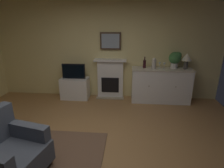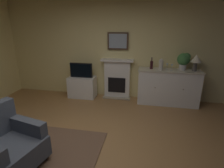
{
  "view_description": "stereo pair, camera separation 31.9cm",
  "coord_description": "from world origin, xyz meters",
  "px_view_note": "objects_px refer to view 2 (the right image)",
  "views": [
    {
      "loc": [
        0.6,
        -2.37,
        2.03
      ],
      "look_at": [
        0.34,
        0.65,
        1.0
      ],
      "focal_mm": 29.06,
      "sensor_mm": 36.0,
      "label": 1
    },
    {
      "loc": [
        0.92,
        -2.32,
        2.03
      ],
      "look_at": [
        0.34,
        0.65,
        1.0
      ],
      "focal_mm": 29.06,
      "sensor_mm": 36.0,
      "label": 2
    }
  ],
  "objects_px": {
    "tv_set": "(81,70)",
    "tv_cabinet": "(82,87)",
    "wine_glass_center": "(172,66)",
    "sideboard_cabinet": "(168,87)",
    "armchair": "(6,145)",
    "wine_bottle": "(151,65)",
    "wine_glass_left": "(167,65)",
    "table_lamp": "(196,60)",
    "fireplace_unit": "(117,79)",
    "potted_plant_small": "(184,60)",
    "vase_decorative": "(161,64)",
    "framed_picture": "(118,41)"
  },
  "relations": [
    {
      "from": "tv_set",
      "to": "table_lamp",
      "type": "bearing_deg",
      "value": 0.16
    },
    {
      "from": "framed_picture",
      "to": "table_lamp",
      "type": "xyz_separation_m",
      "value": [
        1.93,
        -0.22,
        -0.38
      ]
    },
    {
      "from": "wine_bottle",
      "to": "tv_set",
      "type": "relative_size",
      "value": 0.47
    },
    {
      "from": "wine_bottle",
      "to": "framed_picture",
      "type": "bearing_deg",
      "value": 168.35
    },
    {
      "from": "tv_set",
      "to": "armchair",
      "type": "xyz_separation_m",
      "value": [
        -0.14,
        -2.74,
        -0.4
      ]
    },
    {
      "from": "tv_set",
      "to": "wine_bottle",
      "type": "bearing_deg",
      "value": 1.36
    },
    {
      "from": "potted_plant_small",
      "to": "vase_decorative",
      "type": "bearing_deg",
      "value": -169.95
    },
    {
      "from": "sideboard_cabinet",
      "to": "armchair",
      "type": "distance_m",
      "value": 3.7
    },
    {
      "from": "table_lamp",
      "to": "tv_set",
      "type": "bearing_deg",
      "value": -179.84
    },
    {
      "from": "table_lamp",
      "to": "wine_glass_center",
      "type": "height_order",
      "value": "table_lamp"
    },
    {
      "from": "framed_picture",
      "to": "table_lamp",
      "type": "bearing_deg",
      "value": -6.58
    },
    {
      "from": "wine_glass_left",
      "to": "armchair",
      "type": "relative_size",
      "value": 0.17
    },
    {
      "from": "fireplace_unit",
      "to": "potted_plant_small",
      "type": "height_order",
      "value": "potted_plant_small"
    },
    {
      "from": "wine_glass_left",
      "to": "potted_plant_small",
      "type": "height_order",
      "value": "potted_plant_small"
    },
    {
      "from": "wine_glass_center",
      "to": "tv_cabinet",
      "type": "relative_size",
      "value": 0.22
    },
    {
      "from": "wine_bottle",
      "to": "wine_glass_left",
      "type": "bearing_deg",
      "value": -7.26
    },
    {
      "from": "framed_picture",
      "to": "tv_cabinet",
      "type": "height_order",
      "value": "framed_picture"
    },
    {
      "from": "wine_glass_left",
      "to": "table_lamp",
      "type": "bearing_deg",
      "value": 1.02
    },
    {
      "from": "table_lamp",
      "to": "wine_glass_center",
      "type": "relative_size",
      "value": 2.42
    },
    {
      "from": "wine_glass_left",
      "to": "tv_cabinet",
      "type": "bearing_deg",
      "value": 179.32
    },
    {
      "from": "table_lamp",
      "to": "armchair",
      "type": "xyz_separation_m",
      "value": [
        -3.04,
        -2.75,
        -0.81
      ]
    },
    {
      "from": "wine_glass_left",
      "to": "wine_glass_center",
      "type": "bearing_deg",
      "value": -22.96
    },
    {
      "from": "wine_bottle",
      "to": "tv_cabinet",
      "type": "height_order",
      "value": "wine_bottle"
    },
    {
      "from": "framed_picture",
      "to": "vase_decorative",
      "type": "height_order",
      "value": "framed_picture"
    },
    {
      "from": "tv_set",
      "to": "sideboard_cabinet",
      "type": "bearing_deg",
      "value": 0.2
    },
    {
      "from": "fireplace_unit",
      "to": "table_lamp",
      "type": "distance_m",
      "value": 2.04
    },
    {
      "from": "wine_bottle",
      "to": "wine_glass_center",
      "type": "bearing_deg",
      "value": -11.0
    },
    {
      "from": "framed_picture",
      "to": "tv_set",
      "type": "distance_m",
      "value": 1.27
    },
    {
      "from": "fireplace_unit",
      "to": "wine_glass_left",
      "type": "relative_size",
      "value": 6.67
    },
    {
      "from": "wine_bottle",
      "to": "table_lamp",
      "type": "bearing_deg",
      "value": -2.04
    },
    {
      "from": "sideboard_cabinet",
      "to": "wine_glass_center",
      "type": "relative_size",
      "value": 9.33
    },
    {
      "from": "tv_set",
      "to": "tv_cabinet",
      "type": "bearing_deg",
      "value": 90.0
    },
    {
      "from": "wine_glass_center",
      "to": "tv_set",
      "type": "relative_size",
      "value": 0.27
    },
    {
      "from": "wine_bottle",
      "to": "potted_plant_small",
      "type": "distance_m",
      "value": 0.78
    },
    {
      "from": "vase_decorative",
      "to": "armchair",
      "type": "bearing_deg",
      "value": -129.68
    },
    {
      "from": "table_lamp",
      "to": "sideboard_cabinet",
      "type": "bearing_deg",
      "value": -180.0
    },
    {
      "from": "wine_bottle",
      "to": "potted_plant_small",
      "type": "xyz_separation_m",
      "value": [
        0.76,
        0.01,
        0.15
      ]
    },
    {
      "from": "wine_glass_center",
      "to": "potted_plant_small",
      "type": "bearing_deg",
      "value": 20.52
    },
    {
      "from": "vase_decorative",
      "to": "tv_cabinet",
      "type": "relative_size",
      "value": 0.37
    },
    {
      "from": "vase_decorative",
      "to": "armchair",
      "type": "relative_size",
      "value": 0.29
    },
    {
      "from": "wine_glass_left",
      "to": "framed_picture",
      "type": "bearing_deg",
      "value": 169.63
    },
    {
      "from": "table_lamp",
      "to": "tv_set",
      "type": "relative_size",
      "value": 0.65
    },
    {
      "from": "tv_cabinet",
      "to": "framed_picture",
      "type": "bearing_deg",
      "value": 12.01
    },
    {
      "from": "wine_bottle",
      "to": "wine_glass_left",
      "type": "relative_size",
      "value": 1.76
    },
    {
      "from": "table_lamp",
      "to": "wine_glass_left",
      "type": "xyz_separation_m",
      "value": [
        -0.65,
        -0.01,
        -0.16
      ]
    },
    {
      "from": "wine_glass_left",
      "to": "armchair",
      "type": "xyz_separation_m",
      "value": [
        -2.39,
        -2.74,
        -0.65
      ]
    },
    {
      "from": "sideboard_cabinet",
      "to": "tv_cabinet",
      "type": "distance_m",
      "value": 2.34
    },
    {
      "from": "table_lamp",
      "to": "wine_glass_center",
      "type": "xyz_separation_m",
      "value": [
        -0.54,
        -0.06,
        -0.16
      ]
    },
    {
      "from": "vase_decorative",
      "to": "wine_glass_center",
      "type": "bearing_deg",
      "value": -1.8
    },
    {
      "from": "fireplace_unit",
      "to": "tv_set",
      "type": "relative_size",
      "value": 1.77
    }
  ]
}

